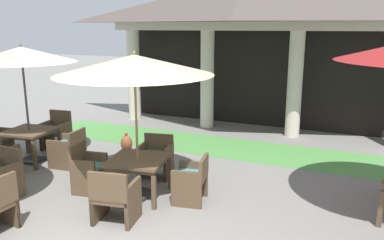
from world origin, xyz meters
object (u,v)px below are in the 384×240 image
(patio_chair_near_foreground_east, at_px, (68,148))
(patio_chair_mid_left_south, at_px, (115,197))
(patio_umbrella_mid_left, at_px, (134,66))
(patio_table_near_foreground, at_px, (29,134))
(patio_chair_mid_left_north, at_px, (156,157))
(patio_chair_mid_left_east, at_px, (192,179))
(patio_table_mid_left, at_px, (138,163))
(patio_chair_mid_left_west, at_px, (88,169))
(patio_chair_far_back_north, at_px, (3,175))
(patio_umbrella_near_foreground, at_px, (21,56))
(terracotta_urn, at_px, (126,143))
(patio_chair_near_foreground_north, at_px, (57,132))

(patio_chair_near_foreground_east, bearing_deg, patio_chair_mid_left_south, -133.14)
(patio_umbrella_mid_left, distance_m, patio_chair_mid_left_south, 2.17)
(patio_table_near_foreground, relative_size, patio_chair_mid_left_north, 1.31)
(patio_chair_mid_left_north, relative_size, patio_chair_mid_left_east, 1.01)
(patio_table_mid_left, relative_size, patio_chair_mid_left_west, 1.27)
(patio_chair_far_back_north, bearing_deg, patio_umbrella_near_foreground, -55.71)
(patio_umbrella_mid_left, xyz_separation_m, patio_chair_mid_left_west, (-0.98, -0.19, -1.93))
(patio_chair_mid_left_south, bearing_deg, patio_umbrella_mid_left, 90.00)
(patio_chair_mid_left_south, xyz_separation_m, terracotta_urn, (-1.84, 3.10, -0.22))
(patio_umbrella_mid_left, height_order, terracotta_urn, patio_umbrella_mid_left)
(patio_chair_far_back_north, bearing_deg, terracotta_urn, -97.55)
(patio_chair_mid_left_south, bearing_deg, patio_chair_mid_left_west, 134.88)
(patio_table_near_foreground, xyz_separation_m, patio_chair_far_back_north, (1.02, -1.61, -0.24))
(patio_table_near_foreground, height_order, patio_table_mid_left, patio_table_near_foreground)
(patio_chair_mid_left_west, bearing_deg, patio_table_near_foreground, -119.96)
(patio_chair_near_foreground_east, xyz_separation_m, patio_chair_mid_left_east, (3.20, -0.54, 0.00))
(patio_umbrella_near_foreground, height_order, patio_chair_mid_left_north, patio_umbrella_near_foreground)
(patio_chair_mid_left_west, bearing_deg, patio_chair_mid_left_north, 134.99)
(patio_chair_near_foreground_east, distance_m, patio_umbrella_mid_left, 3.05)
(patio_table_near_foreground, xyz_separation_m, patio_umbrella_near_foreground, (0.00, 0.00, 1.74))
(patio_table_near_foreground, distance_m, patio_umbrella_near_foreground, 1.74)
(patio_chair_mid_left_south, bearing_deg, terracotta_urn, 110.03)
(patio_umbrella_mid_left, relative_size, patio_chair_mid_left_east, 3.26)
(patio_chair_mid_left_south, bearing_deg, patio_chair_near_foreground_north, 133.40)
(patio_umbrella_near_foreground, relative_size, patio_chair_mid_left_west, 2.91)
(patio_umbrella_near_foreground, height_order, patio_chair_near_foreground_north, patio_umbrella_near_foreground)
(patio_chair_mid_left_west, xyz_separation_m, terracotta_urn, (-0.68, 2.30, -0.22))
(patio_chair_near_foreground_east, height_order, terracotta_urn, patio_chair_near_foreground_east)
(patio_table_mid_left, distance_m, patio_chair_far_back_north, 2.42)
(patio_chair_near_foreground_north, xyz_separation_m, patio_chair_mid_left_south, (3.53, -2.55, -0.02))
(patio_chair_mid_left_west, bearing_deg, patio_chair_far_back_north, -66.21)
(terracotta_urn, bearing_deg, patio_chair_mid_left_east, -36.31)
(patio_umbrella_mid_left, bearing_deg, patio_table_near_foreground, 169.55)
(patio_table_near_foreground, xyz_separation_m, patio_chair_near_foreground_east, (0.97, 0.14, -0.24))
(patio_table_near_foreground, xyz_separation_m, terracotta_urn, (1.54, 1.53, -0.44))
(patio_table_near_foreground, bearing_deg, patio_chair_near_foreground_east, 7.94)
(patio_chair_mid_left_east, bearing_deg, patio_chair_near_foreground_east, 69.64)
(patio_table_mid_left, height_order, patio_chair_mid_left_east, patio_chair_mid_left_east)
(patio_umbrella_mid_left, height_order, patio_chair_mid_left_north, patio_umbrella_mid_left)
(patio_umbrella_near_foreground, height_order, patio_chair_far_back_north, patio_umbrella_near_foreground)
(patio_chair_near_foreground_east, height_order, patio_chair_mid_left_south, patio_chair_mid_left_south)
(patio_chair_near_foreground_north, relative_size, patio_table_mid_left, 0.82)
(patio_umbrella_mid_left, bearing_deg, patio_table_mid_left, -75.96)
(terracotta_urn, bearing_deg, patio_chair_mid_left_north, -37.78)
(patio_chair_mid_left_west, bearing_deg, patio_table_mid_left, 90.00)
(patio_chair_near_foreground_north, bearing_deg, patio_table_mid_left, 146.92)
(patio_umbrella_near_foreground, bearing_deg, patio_table_mid_left, -10.45)
(patio_table_near_foreground, bearing_deg, patio_chair_near_foreground_north, 97.94)
(patio_chair_mid_left_north, bearing_deg, patio_chair_mid_left_west, 44.99)
(terracotta_urn, bearing_deg, patio_umbrella_mid_left, -51.92)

